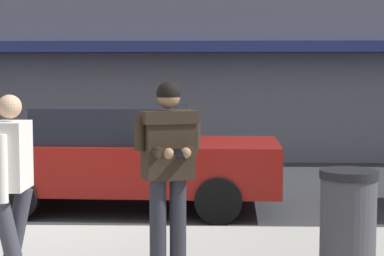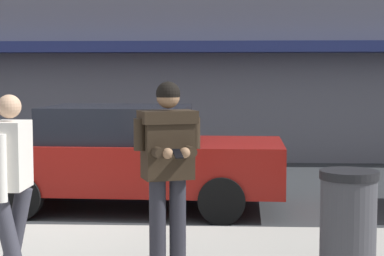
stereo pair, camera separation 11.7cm
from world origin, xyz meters
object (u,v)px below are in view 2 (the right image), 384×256
at_px(man_texting_on_phone, 168,155).
at_px(trash_bin, 348,222).
at_px(pedestrian_in_light_coat, 11,177).
at_px(parked_sedan_mid, 128,156).

relative_size(man_texting_on_phone, trash_bin, 1.84).
bearing_deg(pedestrian_in_light_coat, parked_sedan_mid, 83.15).
bearing_deg(man_texting_on_phone, trash_bin, -1.93).
height_order(parked_sedan_mid, trash_bin, parked_sedan_mid).
relative_size(parked_sedan_mid, pedestrian_in_light_coat, 2.68).
distance_m(pedestrian_in_light_coat, trash_bin, 3.11).
bearing_deg(pedestrian_in_light_coat, trash_bin, 7.87).
relative_size(pedestrian_in_light_coat, trash_bin, 1.74).
xyz_separation_m(parked_sedan_mid, pedestrian_in_light_coat, (-0.47, -3.88, 0.32)).
bearing_deg(man_texting_on_phone, parked_sedan_mid, 104.60).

